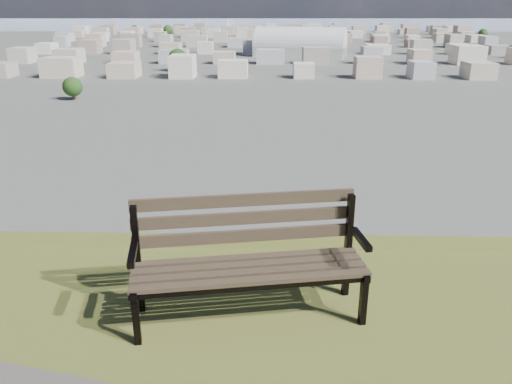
{
  "coord_description": "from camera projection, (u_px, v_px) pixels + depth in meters",
  "views": [
    {
      "loc": [
        -0.91,
        -0.49,
        27.31
      ],
      "look_at": [
        -1.04,
        4.82,
        25.3
      ],
      "focal_mm": 35.0,
      "sensor_mm": 36.0,
      "label": 1
    }
  ],
  "objects": [
    {
      "name": "park_bench",
      "position": [
        248.0,
        252.0,
        3.83
      ],
      "size": [
        1.83,
        0.85,
        0.92
      ],
      "rotation": [
        0.0,
        0.0,
        0.17
      ],
      "color": "#483B29",
      "rests_on": "hilltop_mesa"
    },
    {
      "name": "arena",
      "position": [
        300.0,
        47.0,
        275.24
      ],
      "size": [
        52.74,
        32.19,
        20.75
      ],
      "rotation": [
        0.0,
        0.0,
        -0.25
      ],
      "color": "beige",
      "rests_on": "ground"
    },
    {
      "name": "city_blocks",
      "position": [
        270.0,
        37.0,
        377.74
      ],
      "size": [
        395.0,
        361.0,
        7.0
      ],
      "color": "silver",
      "rests_on": "ground"
    },
    {
      "name": "city_trees",
      "position": [
        227.0,
        43.0,
        307.31
      ],
      "size": [
        406.52,
        387.2,
        9.98
      ],
      "color": "#322219",
      "rests_on": "ground"
    },
    {
      "name": "bay_water",
      "position": [
        269.0,
        21.0,
        851.78
      ],
      "size": [
        2400.0,
        700.0,
        0.12
      ],
      "primitive_type": "cube",
      "color": "#8F9AB6",
      "rests_on": "ground"
    },
    {
      "name": "far_hills",
      "position": [
        246.0,
        5.0,
        1314.49
      ],
      "size": [
        2050.0,
        340.0,
        60.0
      ],
      "color": "#A1ABC9",
      "rests_on": "ground"
    }
  ]
}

